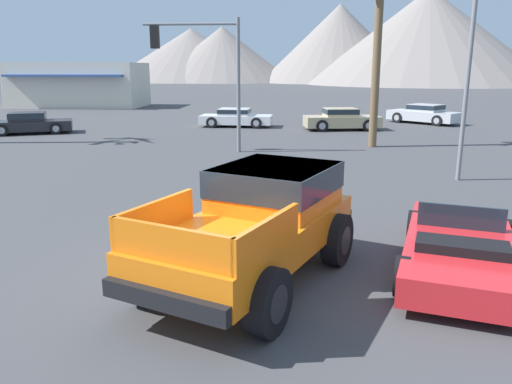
% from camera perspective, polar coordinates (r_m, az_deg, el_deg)
% --- Properties ---
extents(ground_plane, '(320.00, 320.00, 0.00)m').
position_cam_1_polar(ground_plane, '(8.82, -2.17, -9.17)').
color(ground_plane, '#424244').
extents(orange_pickup_truck, '(3.64, 5.12, 1.81)m').
position_cam_1_polar(orange_pickup_truck, '(8.37, 0.52, -2.83)').
color(orange_pickup_truck, orange).
rests_on(orange_pickup_truck, ground_plane).
extents(red_convertible_car, '(2.91, 4.69, 1.07)m').
position_cam_1_polar(red_convertible_car, '(9.38, 22.21, -6.09)').
color(red_convertible_car, red).
rests_on(red_convertible_car, ground_plane).
extents(parked_car_white, '(4.39, 2.11, 1.10)m').
position_cam_1_polar(parked_car_white, '(30.63, -2.33, 8.53)').
color(parked_car_white, white).
rests_on(parked_car_white, ground_plane).
extents(parked_car_tan, '(4.47, 2.36, 1.24)m').
position_cam_1_polar(parked_car_tan, '(29.35, 9.74, 8.24)').
color(parked_car_tan, tan).
rests_on(parked_car_tan, ground_plane).
extents(parked_car_silver, '(4.46, 4.27, 1.22)m').
position_cam_1_polar(parked_car_silver, '(34.17, 18.66, 8.48)').
color(parked_car_silver, '#B7BABF').
rests_on(parked_car_silver, ground_plane).
extents(parked_car_dark, '(4.60, 3.25, 1.15)m').
position_cam_1_polar(parked_car_dark, '(29.98, -24.45, 7.22)').
color(parked_car_dark, '#232328').
rests_on(parked_car_dark, ground_plane).
extents(traffic_light_main, '(3.98, 0.38, 5.45)m').
position_cam_1_polar(traffic_light_main, '(21.31, -6.30, 14.87)').
color(traffic_light_main, slate).
rests_on(traffic_light_main, ground_plane).
extents(street_lamp_post, '(0.90, 0.24, 8.35)m').
position_cam_1_polar(street_lamp_post, '(16.87, 23.64, 17.96)').
color(street_lamp_post, slate).
rests_on(street_lamp_post, ground_plane).
extents(storefront_building, '(11.62, 6.61, 3.95)m').
position_cam_1_polar(storefront_building, '(49.71, -19.55, 11.47)').
color(storefront_building, beige).
rests_on(storefront_building, ground_plane).
extents(distant_mountain_range, '(106.20, 70.90, 20.27)m').
position_cam_1_polar(distant_mountain_range, '(127.29, 7.18, 16.28)').
color(distant_mountain_range, gray).
rests_on(distant_mountain_range, ground_plane).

